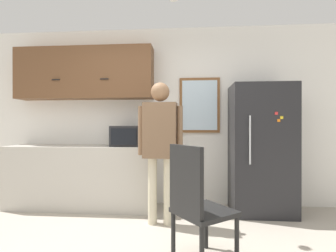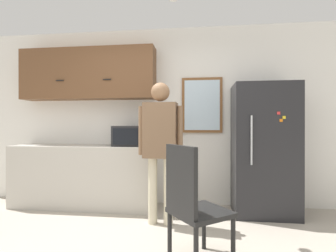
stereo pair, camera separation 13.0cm
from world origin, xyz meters
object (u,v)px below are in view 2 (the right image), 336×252
at_px(microwave, 132,136).
at_px(person, 160,138).
at_px(chair, 192,201).
at_px(refrigerator, 264,149).

xyz_separation_m(microwave, person, (0.50, -0.55, 0.00)).
xyz_separation_m(person, chair, (0.41, -0.91, -0.50)).
distance_m(person, refrigerator, 1.45).
relative_size(microwave, person, 0.30).
bearing_deg(chair, person, -13.77).
bearing_deg(person, chair, -62.09).
bearing_deg(refrigerator, chair, -122.78).
bearing_deg(person, microwave, 135.70).
height_order(person, refrigerator, refrigerator).
distance_m(person, chair, 1.11).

